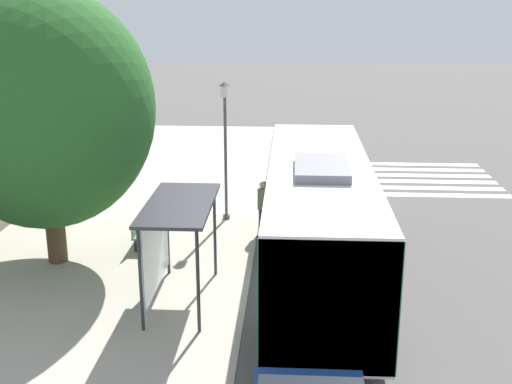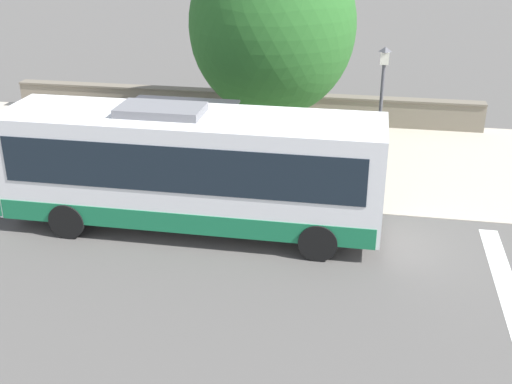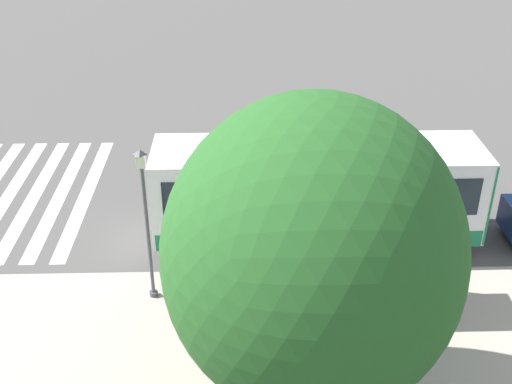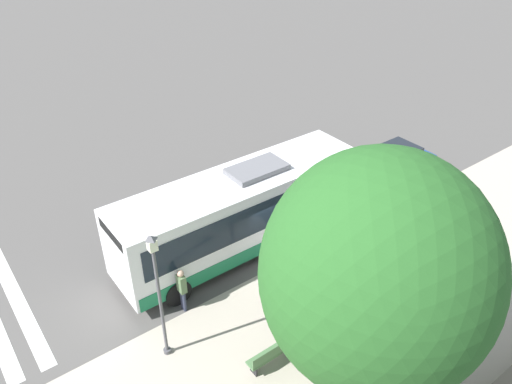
% 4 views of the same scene
% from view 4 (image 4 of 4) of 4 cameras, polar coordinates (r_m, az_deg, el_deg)
% --- Properties ---
extents(ground_plane, '(120.00, 120.00, 0.00)m').
position_cam_4_polar(ground_plane, '(19.70, 3.28, -7.99)').
color(ground_plane, '#514F4C').
rests_on(ground_plane, ground).
extents(sidewalk_plaza, '(9.00, 44.00, 0.02)m').
position_cam_4_polar(sidewalk_plaza, '(17.51, 13.06, -15.51)').
color(sidewalk_plaza, '#ADA393').
rests_on(sidewalk_plaza, ground).
extents(bus, '(2.70, 10.29, 3.49)m').
position_cam_4_polar(bus, '(19.32, -1.68, -2.07)').
color(bus, white).
rests_on(bus, ground).
extents(bus_shelter, '(1.59, 3.44, 2.57)m').
position_cam_4_polar(bus_shelter, '(17.61, 8.26, -5.16)').
color(bus_shelter, '#2D2D33').
rests_on(bus_shelter, ground).
extents(pedestrian, '(0.34, 0.23, 1.77)m').
position_cam_4_polar(pedestrian, '(17.30, -8.47, -10.68)').
color(pedestrian, '#2D3347').
rests_on(pedestrian, ground).
extents(bench, '(0.40, 1.73, 0.88)m').
position_cam_4_polar(bench, '(15.99, 1.97, -17.93)').
color(bench, '#4C7247').
rests_on(bench, ground).
extents(street_lamp_near, '(0.28, 0.28, 4.68)m').
position_cam_4_polar(street_lamp_near, '(14.85, -11.10, -10.77)').
color(street_lamp_near, '#4C4C51').
rests_on(street_lamp_near, ground).
extents(shade_tree, '(5.95, 5.95, 7.72)m').
position_cam_4_polar(shade_tree, '(12.91, 13.67, -9.04)').
color(shade_tree, brown).
rests_on(shade_tree, ground).
extents(parked_car_behind_bus, '(1.94, 4.50, 1.93)m').
position_cam_4_polar(parked_car_behind_bus, '(24.65, 15.14, 2.68)').
color(parked_car_behind_bus, navy).
rests_on(parked_car_behind_bus, ground).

